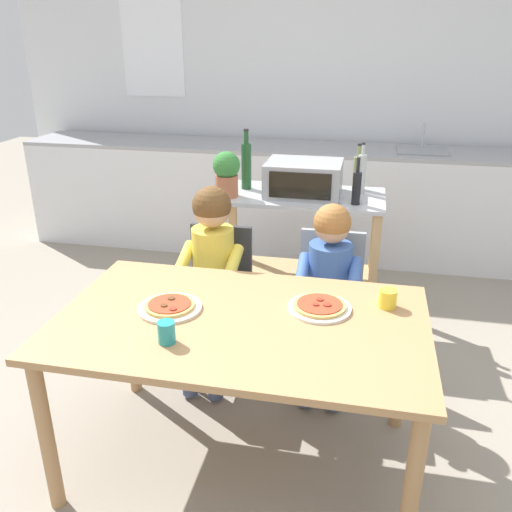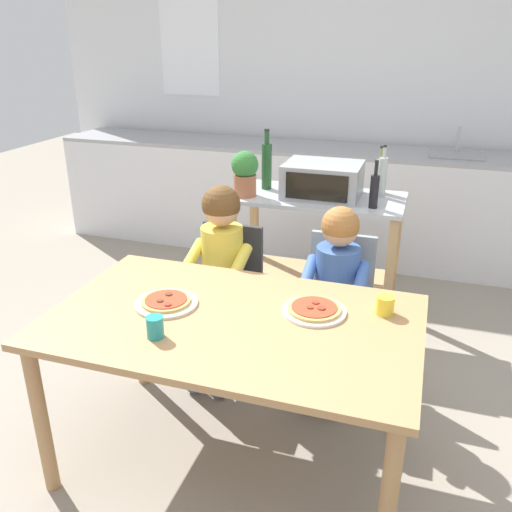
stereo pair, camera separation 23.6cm
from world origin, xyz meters
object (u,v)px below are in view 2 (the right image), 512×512
(bottle_dark_olive_oil, at_px, (382,177))
(drinking_cup_teal, at_px, (155,327))
(kitchen_island_cart, at_px, (316,239))
(dining_chair_right, at_px, (337,300))
(pizza_plate_cream, at_px, (166,302))
(drinking_cup_yellow, at_px, (385,305))
(bottle_slim_sauce, at_px, (380,175))
(child_in_yellow_shirt, at_px, (219,261))
(child_in_blue_striped_shirt, at_px, (335,281))
(toaster_oven, at_px, (323,180))
(dining_chair_left, at_px, (227,288))
(bottle_clear_vinegar, at_px, (267,165))
(potted_herb_plant, at_px, (245,172))
(bottle_tall_green_wine, at_px, (374,190))
(pizza_plate_white, at_px, (314,310))
(dining_table, at_px, (233,337))

(bottle_dark_olive_oil, height_order, drinking_cup_teal, bottle_dark_olive_oil)
(kitchen_island_cart, distance_m, dining_chair_right, 0.69)
(pizza_plate_cream, relative_size, drinking_cup_yellow, 3.42)
(bottle_dark_olive_oil, bearing_deg, pizza_plate_cream, -116.02)
(bottle_slim_sauce, distance_m, child_in_yellow_shirt, 1.24)
(child_in_blue_striped_shirt, distance_m, pizza_plate_cream, 0.87)
(dining_chair_right, relative_size, drinking_cup_yellow, 10.42)
(child_in_yellow_shirt, height_order, drinking_cup_yellow, child_in_yellow_shirt)
(drinking_cup_teal, bearing_deg, toaster_oven, 79.70)
(dining_chair_left, distance_m, pizza_plate_cream, 0.75)
(dining_chair_right, bearing_deg, bottle_clear_vinegar, 131.24)
(bottle_slim_sauce, xyz_separation_m, child_in_yellow_shirt, (-0.70, -0.98, -0.28))
(potted_herb_plant, bearing_deg, dining_chair_left, -81.57)
(bottle_tall_green_wine, relative_size, child_in_blue_striped_shirt, 0.28)
(bottle_slim_sauce, relative_size, potted_herb_plant, 1.05)
(bottle_slim_sauce, relative_size, dining_chair_left, 0.36)
(pizza_plate_white, relative_size, drinking_cup_yellow, 3.38)
(toaster_oven, bearing_deg, pizza_plate_white, -79.51)
(bottle_clear_vinegar, bearing_deg, pizza_plate_white, -65.12)
(bottle_dark_olive_oil, height_order, child_in_blue_striped_shirt, bottle_dark_olive_oil)
(child_in_yellow_shirt, bearing_deg, pizza_plate_cream, -90.00)
(toaster_oven, relative_size, child_in_blue_striped_shirt, 0.46)
(pizza_plate_cream, bearing_deg, bottle_clear_vinegar, 90.07)
(pizza_plate_white, xyz_separation_m, drinking_cup_yellow, (0.27, 0.08, 0.03))
(potted_herb_plant, distance_m, dining_table, 1.36)
(dining_chair_left, bearing_deg, drinking_cup_yellow, -29.51)
(bottle_tall_green_wine, distance_m, child_in_yellow_shirt, 0.99)
(drinking_cup_yellow, bearing_deg, dining_chair_right, 117.01)
(kitchen_island_cart, relative_size, drinking_cup_teal, 12.44)
(potted_herb_plant, distance_m, drinking_cup_teal, 1.51)
(dining_chair_left, xyz_separation_m, drinking_cup_teal, (0.08, -0.95, 0.29))
(kitchen_island_cart, height_order, pizza_plate_white, kitchen_island_cart)
(bottle_dark_olive_oil, distance_m, dining_chair_left, 1.17)
(child_in_blue_striped_shirt, bearing_deg, bottle_slim_sauce, 84.50)
(kitchen_island_cart, relative_size, dining_table, 0.71)
(dining_table, bearing_deg, potted_herb_plant, 107.00)
(bottle_slim_sauce, distance_m, potted_herb_plant, 0.85)
(bottle_clear_vinegar, height_order, dining_chair_right, bottle_clear_vinegar)
(drinking_cup_teal, bearing_deg, drinking_cup_yellow, 29.52)
(bottle_dark_olive_oil, distance_m, dining_table, 1.59)
(child_in_blue_striped_shirt, height_order, drinking_cup_yellow, child_in_blue_striped_shirt)
(bottle_tall_green_wine, xyz_separation_m, bottle_dark_olive_oil, (0.02, 0.24, 0.02))
(bottle_clear_vinegar, bearing_deg, drinking_cup_yellow, -54.38)
(kitchen_island_cart, relative_size, pizza_plate_cream, 3.97)
(kitchen_island_cart, distance_m, bottle_clear_vinegar, 0.57)
(bottle_slim_sauce, bearing_deg, child_in_yellow_shirt, -125.41)
(drinking_cup_yellow, bearing_deg, bottle_clear_vinegar, 125.62)
(dining_chair_right, xyz_separation_m, drinking_cup_teal, (-0.53, -0.99, 0.29))
(bottle_tall_green_wine, height_order, child_in_blue_striped_shirt, bottle_tall_green_wine)
(child_in_yellow_shirt, distance_m, drinking_cup_teal, 0.84)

